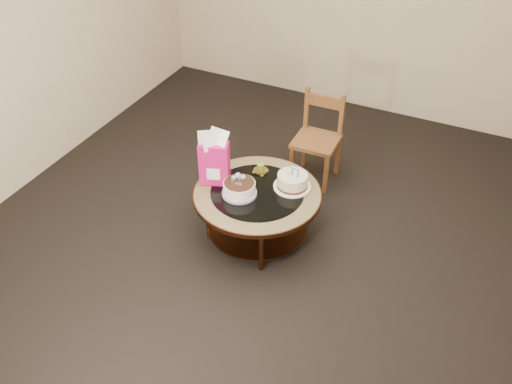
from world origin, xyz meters
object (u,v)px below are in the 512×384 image
at_px(cream_cake, 292,181).
at_px(gift_bag, 214,158).
at_px(decorated_cake, 239,189).
at_px(coffee_table, 257,199).
at_px(dining_chair, 318,138).

height_order(cream_cake, gift_bag, gift_bag).
bearing_deg(gift_bag, decorated_cake, -33.16).
bearing_deg(decorated_cake, coffee_table, 39.12).
bearing_deg(dining_chair, decorated_cake, -104.04).
height_order(decorated_cake, gift_bag, gift_bag).
bearing_deg(dining_chair, cream_cake, -84.86).
relative_size(cream_cake, gift_bag, 0.64).
bearing_deg(decorated_cake, cream_cake, 37.80).
height_order(coffee_table, gift_bag, gift_bag).
distance_m(decorated_cake, gift_bag, 0.31).
bearing_deg(cream_cake, gift_bag, -150.80).
bearing_deg(coffee_table, dining_chair, 82.28).
bearing_deg(coffee_table, decorated_cake, -140.88).
height_order(gift_bag, dining_chair, gift_bag).
bearing_deg(dining_chair, coffee_table, -98.96).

